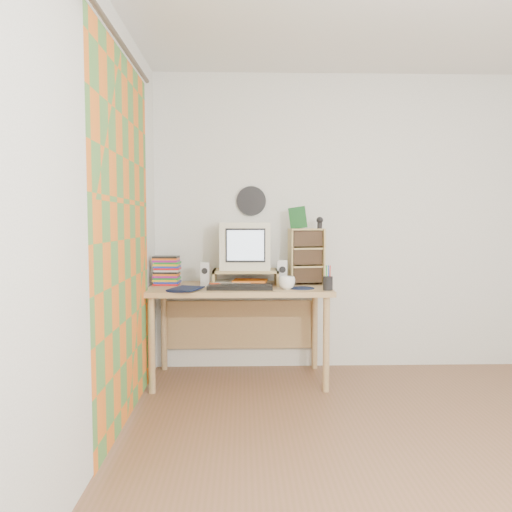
{
  "coord_description": "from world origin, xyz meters",
  "views": [
    {
      "loc": [
        -1.01,
        -2.51,
        1.26
      ],
      "look_at": [
        -0.9,
        1.33,
        0.99
      ],
      "focal_mm": 35.0,
      "sensor_mm": 36.0,
      "label": 1
    }
  ],
  "objects": [
    {
      "name": "diary",
      "position": [
        -1.51,
        1.17,
        0.77
      ],
      "size": [
        0.28,
        0.24,
        0.05
      ],
      "primitive_type": "imported",
      "rotation": [
        0.0,
        0.0,
        -0.32
      ],
      "color": "#0E1734",
      "rests_on": "desk"
    },
    {
      "name": "back_wall",
      "position": [
        0.0,
        1.75,
        1.25
      ],
      "size": [
        3.5,
        0.0,
        3.5
      ],
      "primitive_type": "plane",
      "rotation": [
        1.57,
        0.0,
        0.0
      ],
      "color": "white",
      "rests_on": "floor"
    },
    {
      "name": "game_box",
      "position": [
        -0.56,
        1.49,
        1.29
      ],
      "size": [
        0.14,
        0.06,
        0.17
      ],
      "primitive_type": "cube",
      "rotation": [
        0.0,
        0.0,
        -0.24
      ],
      "color": "#185422",
      "rests_on": "cd_rack"
    },
    {
      "name": "mousepad",
      "position": [
        -0.56,
        1.24,
        0.75
      ],
      "size": [
        0.2,
        0.2,
        0.0
      ],
      "primitive_type": "cylinder",
      "rotation": [
        0.0,
        0.0,
        0.03
      ],
      "color": "black",
      "rests_on": "desk"
    },
    {
      "name": "speaker_left",
      "position": [
        -1.3,
        1.4,
        0.84
      ],
      "size": [
        0.07,
        0.07,
        0.19
      ],
      "primitive_type": "cube",
      "rotation": [
        0.0,
        0.0,
        0.04
      ],
      "color": "silver",
      "rests_on": "desk"
    },
    {
      "name": "dvd_stack",
      "position": [
        -1.61,
        1.47,
        0.89
      ],
      "size": [
        0.2,
        0.15,
        0.28
      ],
      "primitive_type": null,
      "rotation": [
        0.0,
        0.0,
        -0.06
      ],
      "color": "brown",
      "rests_on": "desk"
    },
    {
      "name": "mug",
      "position": [
        -0.67,
        1.19,
        0.8
      ],
      "size": [
        0.15,
        0.15,
        0.1
      ],
      "primitive_type": "imported",
      "rotation": [
        0.0,
        0.0,
        0.22
      ],
      "color": "white",
      "rests_on": "desk"
    },
    {
      "name": "desk",
      "position": [
        -1.03,
        1.44,
        0.62
      ],
      "size": [
        1.4,
        0.7,
        0.75
      ],
      "color": "tan",
      "rests_on": "floor"
    },
    {
      "name": "crt_monitor",
      "position": [
        -0.98,
        1.53,
        1.06
      ],
      "size": [
        0.41,
        0.41,
        0.38
      ],
      "primitive_type": "cube",
      "rotation": [
        0.0,
        0.0,
        -0.03
      ],
      "color": "silver",
      "rests_on": "monitor_riser"
    },
    {
      "name": "cd_rack",
      "position": [
        -0.49,
        1.49,
        0.98
      ],
      "size": [
        0.29,
        0.18,
        0.45
      ],
      "primitive_type": "cube",
      "rotation": [
        0.0,
        0.0,
        0.14
      ],
      "color": "tan",
      "rests_on": "desk"
    },
    {
      "name": "keyboard",
      "position": [
        -1.02,
        1.2,
        0.77
      ],
      "size": [
        0.49,
        0.18,
        0.03
      ],
      "primitive_type": "cube",
      "rotation": [
        0.0,
        0.0,
        -0.04
      ],
      "color": "black",
      "rests_on": "desk"
    },
    {
      "name": "curtain",
      "position": [
        -1.71,
        0.48,
        1.15
      ],
      "size": [
        0.0,
        2.2,
        2.2
      ],
      "primitive_type": "plane",
      "rotation": [
        1.57,
        0.0,
        1.57
      ],
      "color": "orange",
      "rests_on": "left_wall"
    },
    {
      "name": "red_box",
      "position": [
        -1.22,
        1.25,
        0.77
      ],
      "size": [
        0.09,
        0.07,
        0.04
      ],
      "primitive_type": "cube",
      "rotation": [
        0.0,
        0.0,
        0.31
      ],
      "color": "red",
      "rests_on": "desk"
    },
    {
      "name": "webcam",
      "position": [
        -0.38,
        1.49,
        1.25
      ],
      "size": [
        0.06,
        0.06,
        0.1
      ],
      "primitive_type": null,
      "rotation": [
        0.0,
        0.0,
        0.14
      ],
      "color": "black",
      "rests_on": "cd_rack"
    },
    {
      "name": "floor",
      "position": [
        0.0,
        0.0,
        0.0
      ],
      "size": [
        3.5,
        3.5,
        0.0
      ],
      "primitive_type": "plane",
      "color": "brown",
      "rests_on": "ground"
    },
    {
      "name": "pen_cup",
      "position": [
        -0.38,
        1.13,
        0.82
      ],
      "size": [
        0.09,
        0.09,
        0.14
      ],
      "primitive_type": null,
      "rotation": [
        0.0,
        0.0,
        0.26
      ],
      "color": "black",
      "rests_on": "desk"
    },
    {
      "name": "monitor_riser",
      "position": [
        -0.98,
        1.48,
        0.84
      ],
      "size": [
        0.52,
        0.3,
        0.12
      ],
      "color": "tan",
      "rests_on": "desk"
    },
    {
      "name": "papers",
      "position": [
        -1.02,
        1.46,
        0.77
      ],
      "size": [
        0.33,
        0.26,
        0.04
      ],
      "primitive_type": null,
      "rotation": [
        0.0,
        0.0,
        -0.14
      ],
      "color": "silver",
      "rests_on": "desk"
    },
    {
      "name": "speaker_right",
      "position": [
        -0.69,
        1.4,
        0.85
      ],
      "size": [
        0.08,
        0.08,
        0.2
      ],
      "primitive_type": "cube",
      "rotation": [
        0.0,
        0.0,
        -0.03
      ],
      "color": "silver",
      "rests_on": "desk"
    },
    {
      "name": "left_wall",
      "position": [
        -1.75,
        0.0,
        1.25
      ],
      "size": [
        0.0,
        3.5,
        3.5
      ],
      "primitive_type": "plane",
      "rotation": [
        1.57,
        0.0,
        1.57
      ],
      "color": "white",
      "rests_on": "floor"
    },
    {
      "name": "wall_disc",
      "position": [
        -0.93,
        1.73,
        1.43
      ],
      "size": [
        0.25,
        0.02,
        0.25
      ],
      "primitive_type": "cylinder",
      "rotation": [
        1.57,
        0.0,
        0.0
      ],
      "color": "black",
      "rests_on": "back_wall"
    }
  ]
}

